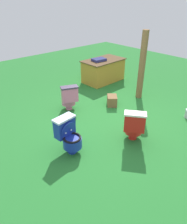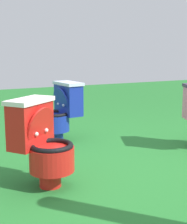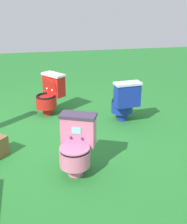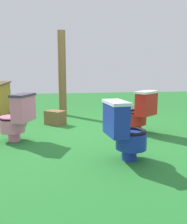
{
  "view_description": "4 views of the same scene",
  "coord_description": "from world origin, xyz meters",
  "px_view_note": "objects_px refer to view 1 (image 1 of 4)",
  "views": [
    {
      "loc": [
        -3.21,
        -3.14,
        2.76
      ],
      "look_at": [
        -0.5,
        -0.13,
        0.5
      ],
      "focal_mm": 34.08,
      "sensor_mm": 36.0,
      "label": 1
    },
    {
      "loc": [
        2.43,
        -1.72,
        1.12
      ],
      "look_at": [
        -0.85,
        -0.1,
        0.42
      ],
      "focal_mm": 53.14,
      "sensor_mm": 36.0,
      "label": 2
    },
    {
      "loc": [
        0.09,
        4.21,
        2.09
      ],
      "look_at": [
        -0.71,
        0.08,
        0.38
      ],
      "focal_mm": 47.78,
      "sensor_mm": 36.0,
      "label": 3
    },
    {
      "loc": [
        -4.06,
        0.46,
        1.09
      ],
      "look_at": [
        -0.3,
        -0.11,
        0.42
      ],
      "focal_mm": 39.48,
      "sensor_mm": 36.0,
      "label": 4
    }
  ],
  "objects_px": {
    "toilet_pink": "(69,98)",
    "wooden_post": "(142,66)",
    "vendor_table": "(103,70)",
    "small_crate": "(112,100)",
    "toilet_red": "(134,125)",
    "toilet_blue": "(69,135)"
  },
  "relations": [
    {
      "from": "toilet_pink",
      "to": "wooden_post",
      "type": "relative_size",
      "value": 0.37
    },
    {
      "from": "vendor_table",
      "to": "wooden_post",
      "type": "relative_size",
      "value": 0.76
    },
    {
      "from": "wooden_post",
      "to": "small_crate",
      "type": "height_order",
      "value": "wooden_post"
    },
    {
      "from": "vendor_table",
      "to": "small_crate",
      "type": "xyz_separation_m",
      "value": [
        -1.14,
        -1.53,
        -0.25
      ]
    },
    {
      "from": "toilet_pink",
      "to": "toilet_red",
      "type": "bearing_deg",
      "value": -61.56
    },
    {
      "from": "wooden_post",
      "to": "vendor_table",
      "type": "bearing_deg",
      "value": 85.09
    },
    {
      "from": "vendor_table",
      "to": "toilet_blue",
      "type": "bearing_deg",
      "value": -143.85
    },
    {
      "from": "wooden_post",
      "to": "toilet_red",
      "type": "bearing_deg",
      "value": -145.76
    },
    {
      "from": "wooden_post",
      "to": "small_crate",
      "type": "xyz_separation_m",
      "value": [
        -0.99,
        0.18,
        -0.83
      ]
    },
    {
      "from": "toilet_blue",
      "to": "vendor_table",
      "type": "xyz_separation_m",
      "value": [
        3.21,
        2.35,
        0.02
      ]
    },
    {
      "from": "toilet_red",
      "to": "small_crate",
      "type": "distance_m",
      "value": 1.7
    },
    {
      "from": "toilet_pink",
      "to": "vendor_table",
      "type": "relative_size",
      "value": 0.49
    },
    {
      "from": "toilet_blue",
      "to": "toilet_pink",
      "type": "height_order",
      "value": "same"
    },
    {
      "from": "vendor_table",
      "to": "toilet_red",
      "type": "bearing_deg",
      "value": -123.97
    },
    {
      "from": "toilet_red",
      "to": "toilet_blue",
      "type": "distance_m",
      "value": 1.36
    },
    {
      "from": "toilet_blue",
      "to": "vendor_table",
      "type": "height_order",
      "value": "vendor_table"
    },
    {
      "from": "toilet_red",
      "to": "wooden_post",
      "type": "relative_size",
      "value": 0.37
    },
    {
      "from": "toilet_red",
      "to": "toilet_blue",
      "type": "bearing_deg",
      "value": -155.39
    },
    {
      "from": "toilet_blue",
      "to": "vendor_table",
      "type": "distance_m",
      "value": 3.98
    },
    {
      "from": "toilet_pink",
      "to": "small_crate",
      "type": "xyz_separation_m",
      "value": [
        1.07,
        -0.55,
        -0.23
      ]
    },
    {
      "from": "toilet_pink",
      "to": "vendor_table",
      "type": "height_order",
      "value": "vendor_table"
    },
    {
      "from": "toilet_pink",
      "to": "vendor_table",
      "type": "bearing_deg",
      "value": 46.46
    }
  ]
}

